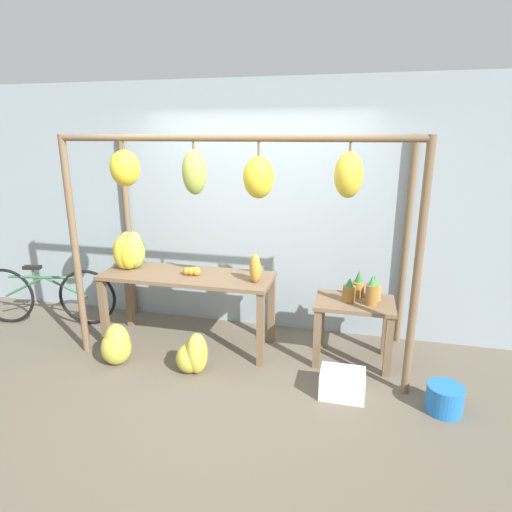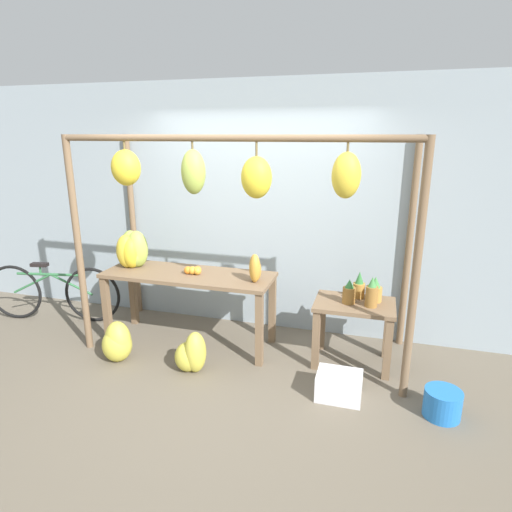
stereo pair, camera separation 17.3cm
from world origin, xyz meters
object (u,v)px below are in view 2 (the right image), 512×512
(fruit_crate_white, at_px, (339,385))
(papaya_pile, at_px, (255,269))
(pineapple_cluster, at_px, (364,291))
(orange_pile, at_px, (194,270))
(banana_pile_on_table, at_px, (132,251))
(parked_bicycle, at_px, (53,292))
(banana_pile_ground_left, at_px, (117,343))
(banana_pile_ground_right, at_px, (192,354))
(blue_bucket, at_px, (442,403))

(fruit_crate_white, xyz_separation_m, papaya_pile, (-0.92, 0.53, 0.82))
(papaya_pile, bearing_deg, pineapple_cluster, 7.82)
(orange_pile, distance_m, papaya_pile, 0.69)
(banana_pile_on_table, xyz_separation_m, pineapple_cluster, (2.50, 0.04, -0.22))
(orange_pile, xyz_separation_m, papaya_pile, (0.69, -0.05, 0.09))
(parked_bicycle, bearing_deg, pineapple_cluster, 0.15)
(banana_pile_on_table, bearing_deg, fruit_crate_white, -15.14)
(pineapple_cluster, distance_m, parked_bicycle, 3.70)
(orange_pile, xyz_separation_m, parked_bicycle, (-1.93, 0.09, -0.48))
(banana_pile_ground_left, bearing_deg, papaya_pile, 21.06)
(pineapple_cluster, bearing_deg, parked_bicycle, -179.85)
(orange_pile, relative_size, pineapple_cluster, 0.51)
(banana_pile_ground_left, bearing_deg, banana_pile_ground_right, 0.71)
(pineapple_cluster, height_order, banana_pile_ground_left, pineapple_cluster)
(pineapple_cluster, height_order, parked_bicycle, pineapple_cluster)
(pineapple_cluster, xyz_separation_m, banana_pile_ground_right, (-1.55, -0.64, -0.58))
(banana_pile_ground_left, xyz_separation_m, fruit_crate_white, (2.23, -0.03, -0.07))
(pineapple_cluster, xyz_separation_m, parked_bicycle, (-3.68, -0.01, -0.40))
(parked_bicycle, bearing_deg, fruit_crate_white, -10.69)
(blue_bucket, height_order, papaya_pile, papaya_pile)
(banana_pile_ground_left, xyz_separation_m, blue_bucket, (3.06, -0.06, -0.07))
(banana_pile_ground_left, height_order, fruit_crate_white, banana_pile_ground_left)
(pineapple_cluster, bearing_deg, blue_bucket, -45.77)
(banana_pile_ground_left, distance_m, banana_pile_ground_right, 0.82)
(fruit_crate_white, bearing_deg, pineapple_cluster, 78.09)
(fruit_crate_white, height_order, blue_bucket, blue_bucket)
(parked_bicycle, bearing_deg, papaya_pile, -2.98)
(banana_pile_ground_right, height_order, fruit_crate_white, banana_pile_ground_right)
(fruit_crate_white, distance_m, parked_bicycle, 3.61)
(banana_pile_ground_right, xyz_separation_m, papaya_pile, (0.49, 0.49, 0.76))
(banana_pile_on_table, distance_m, blue_bucket, 3.38)
(pineapple_cluster, bearing_deg, fruit_crate_white, -101.91)
(orange_pile, relative_size, papaya_pile, 0.65)
(banana_pile_on_table, relative_size, orange_pile, 2.15)
(banana_pile_on_table, relative_size, banana_pile_ground_left, 0.98)
(blue_bucket, bearing_deg, pineapple_cluster, 134.23)
(banana_pile_on_table, xyz_separation_m, banana_pile_ground_right, (0.95, -0.60, -0.80))
(pineapple_cluster, bearing_deg, papaya_pile, -172.18)
(parked_bicycle, bearing_deg, blue_bucket, -9.10)
(blue_bucket, distance_m, papaya_pile, 2.02)
(parked_bicycle, bearing_deg, banana_pile_on_table, -1.40)
(blue_bucket, relative_size, parked_bicycle, 0.18)
(papaya_pile, bearing_deg, banana_pile_ground_left, -158.94)
(orange_pile, relative_size, banana_pile_ground_right, 0.46)
(banana_pile_on_table, relative_size, parked_bicycle, 0.25)
(banana_pile_ground_left, height_order, papaya_pile, papaya_pile)
(banana_pile_ground_left, distance_m, blue_bucket, 3.07)
(banana_pile_ground_right, distance_m, blue_bucket, 2.25)
(banana_pile_ground_left, bearing_deg, pineapple_cluster, 15.33)
(blue_bucket, bearing_deg, banana_pile_ground_right, 178.23)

